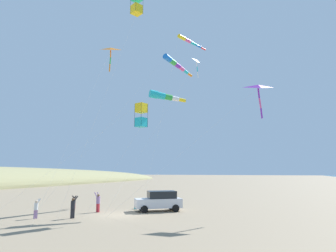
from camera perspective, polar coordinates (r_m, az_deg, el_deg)
ground_plane at (r=26.26m, az=-9.70°, el=-16.86°), size 600.00×600.00×0.00m
parked_car at (r=28.19m, az=-1.76°, el=-14.48°), size 4.57×4.02×1.85m
cooler_box at (r=30.07m, az=-5.96°, el=-15.51°), size 0.62×0.42×0.42m
person_adult_flyer at (r=25.09m, az=-18.20°, el=-14.73°), size 0.56×0.62×1.75m
person_child_green_jacket at (r=26.01m, az=-24.52°, el=-14.41°), size 0.47×0.54×1.55m
person_child_grey_jacket at (r=31.51m, az=-17.97°, el=-13.93°), size 0.42×0.46×1.29m
person_bystander_far at (r=28.17m, az=-13.60°, el=-14.20°), size 0.59×0.47×1.79m
kite_windsock_orange_high_right at (r=40.62m, az=1.47°, el=12.11°), size 10.30×17.84×18.90m
kite_windsock_long_streamer_right at (r=35.85m, az=4.16°, el=16.29°), size 3.30×11.05×19.16m
kite_delta_yellow_midlevel at (r=32.39m, az=5.66°, el=12.56°), size 7.13×7.60×15.99m
kite_box_checkered_midright at (r=28.00m, az=-6.18°, el=22.90°), size 5.32×3.71×19.46m
kite_delta_green_low_center at (r=28.48m, az=17.33°, el=7.25°), size 12.94×7.93×11.90m
kite_delta_blue_topmost at (r=28.77m, az=-11.24°, el=14.50°), size 2.05×7.69×15.43m
kite_box_red_high_left at (r=25.45m, az=-5.31°, el=2.12°), size 4.88×2.12×9.59m
kite_windsock_striped_overhead at (r=29.85m, az=-1.00°, el=5.89°), size 11.68×12.90×11.85m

